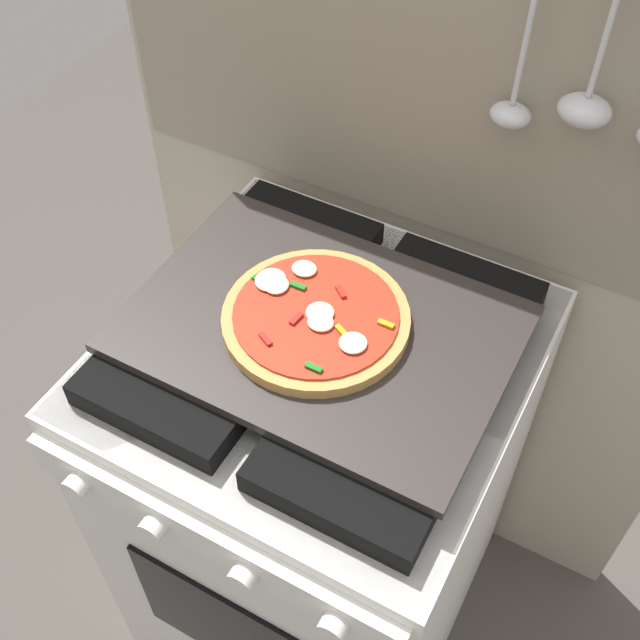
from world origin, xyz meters
TOP-DOWN VIEW (x-y plane):
  - ground_plane at (0.00, 0.00)m, footprint 4.00×4.00m
  - kitchen_backsplash at (0.00, 0.33)m, footprint 1.10×0.09m
  - stove at (-0.00, -0.00)m, footprint 0.60×0.64m
  - baking_tray at (0.00, 0.00)m, footprint 0.54×0.38m
  - pizza_left at (-0.01, -0.00)m, footprint 0.27×0.27m

SIDE VIEW (x-z plane):
  - ground_plane at x=0.00m, z-range 0.00..0.00m
  - stove at x=0.00m, z-range 0.00..0.90m
  - kitchen_backsplash at x=0.00m, z-range 0.01..1.56m
  - baking_tray at x=0.00m, z-range 0.90..0.92m
  - pizza_left at x=-0.01m, z-range 0.91..0.94m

